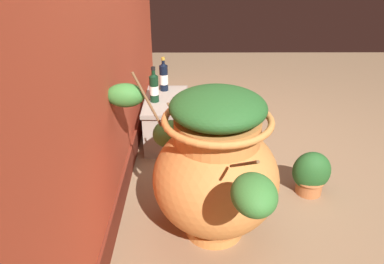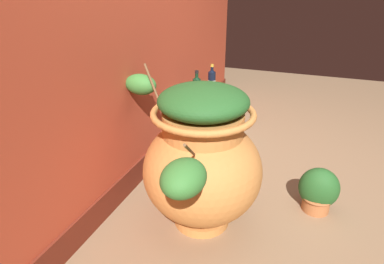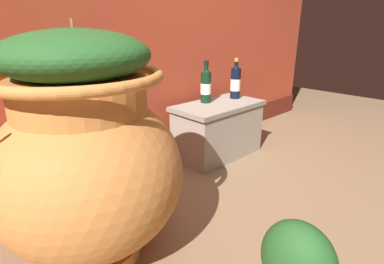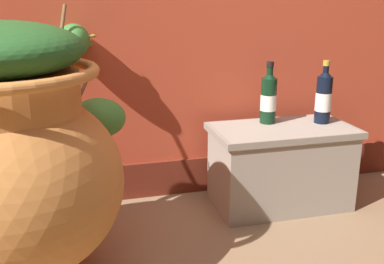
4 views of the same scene
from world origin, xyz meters
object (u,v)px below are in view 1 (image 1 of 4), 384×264
Objects in this scene: wine_bottle_left at (164,76)px; wine_bottle_middle at (154,87)px; potted_shrub at (311,174)px; terracotta_urn at (215,166)px.

wine_bottle_middle is at bearing 166.09° from wine_bottle_left.
wine_bottle_middle is at bearing 57.37° from potted_shrub.
terracotta_urn reaches higher than potted_shrub.
terracotta_urn is 1.17m from wine_bottle_middle.
terracotta_urn reaches higher than wine_bottle_middle.
potted_shrub is at bearing -122.63° from wine_bottle_middle.
wine_bottle_left is 0.26m from wine_bottle_middle.
potted_shrub is at bearing -61.28° from terracotta_urn.
wine_bottle_left is at bearing 15.20° from terracotta_urn.
terracotta_urn is at bearing -158.62° from wine_bottle_middle.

